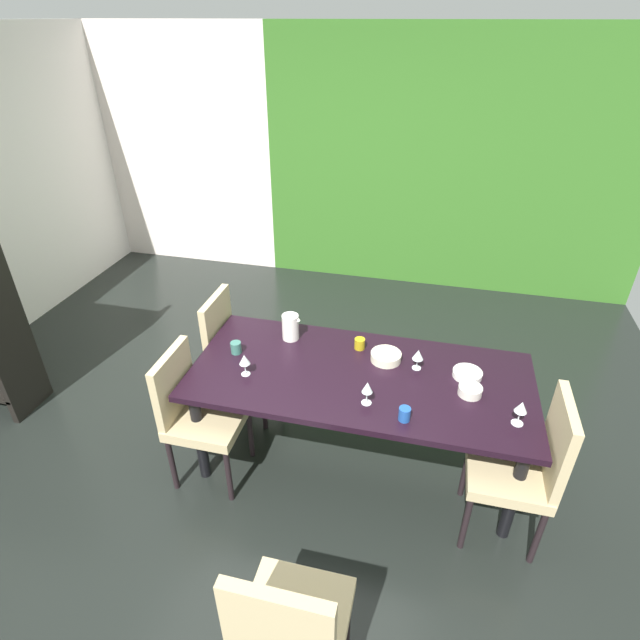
% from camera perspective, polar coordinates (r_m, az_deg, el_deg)
% --- Properties ---
extents(ground_plane, '(5.96, 5.52, 0.02)m').
position_cam_1_polar(ground_plane, '(3.79, -4.40, -12.69)').
color(ground_plane, black).
extents(back_panel_interior, '(2.06, 0.10, 2.59)m').
position_cam_1_polar(back_panel_interior, '(6.14, -15.24, 18.01)').
color(back_panel_interior, silver).
rests_on(back_panel_interior, ground_plane).
extents(garden_window_panel, '(3.90, 0.10, 2.59)m').
position_cam_1_polar(garden_window_panel, '(5.44, 15.11, 16.36)').
color(garden_window_panel, '#346A22').
rests_on(garden_window_panel, ground_plane).
extents(dining_table, '(2.10, 0.95, 0.73)m').
position_cam_1_polar(dining_table, '(3.15, 4.55, -7.23)').
color(dining_table, black).
rests_on(dining_table, ground_plane).
extents(chair_head_near, '(0.44, 0.44, 0.99)m').
position_cam_1_polar(chair_head_near, '(2.33, -3.54, -31.76)').
color(chair_head_near, tan).
rests_on(chair_head_near, ground_plane).
extents(chair_right_near, '(0.44, 0.44, 0.98)m').
position_cam_1_polar(chair_right_near, '(3.03, 22.52, -14.95)').
color(chair_right_near, tan).
rests_on(chair_right_near, ground_plane).
extents(chair_left_far, '(0.44, 0.44, 0.95)m').
position_cam_1_polar(chair_left_far, '(3.71, -9.67, -3.29)').
color(chair_left_far, tan).
rests_on(chair_left_far, ground_plane).
extents(chair_left_near, '(0.44, 0.44, 0.92)m').
position_cam_1_polar(chair_left_near, '(3.25, -14.01, -9.87)').
color(chair_left_near, tan).
rests_on(chair_left_near, ground_plane).
extents(wine_glass_south, '(0.06, 0.06, 0.15)m').
position_cam_1_polar(wine_glass_south, '(2.83, 5.43, -7.75)').
color(wine_glass_south, silver).
rests_on(wine_glass_south, dining_table).
extents(wine_glass_center, '(0.07, 0.07, 0.15)m').
position_cam_1_polar(wine_glass_center, '(2.89, 22.01, -9.30)').
color(wine_glass_center, silver).
rests_on(wine_glass_center, dining_table).
extents(wine_glass_east, '(0.07, 0.07, 0.14)m').
position_cam_1_polar(wine_glass_east, '(3.14, 11.14, -3.97)').
color(wine_glass_east, silver).
rests_on(wine_glass_east, dining_table).
extents(wine_glass_west, '(0.07, 0.07, 0.14)m').
position_cam_1_polar(wine_glass_west, '(3.06, -8.63, -4.56)').
color(wine_glass_west, silver).
rests_on(wine_glass_west, dining_table).
extents(serving_bowl_rear, '(0.20, 0.20, 0.05)m').
position_cam_1_polar(serving_bowl_rear, '(3.22, 7.54, -4.17)').
color(serving_bowl_rear, beige).
rests_on(serving_bowl_rear, dining_table).
extents(serving_bowl_near_window, '(0.14, 0.14, 0.05)m').
position_cam_1_polar(serving_bowl_near_window, '(3.05, 16.78, -7.73)').
color(serving_bowl_near_window, beige).
rests_on(serving_bowl_near_window, dining_table).
extents(serving_bowl_left, '(0.18, 0.18, 0.04)m').
position_cam_1_polar(serving_bowl_left, '(3.20, 16.49, -5.91)').
color(serving_bowl_left, silver).
rests_on(serving_bowl_left, dining_table).
extents(cup_front, '(0.07, 0.07, 0.07)m').
position_cam_1_polar(cup_front, '(3.31, 4.56, -2.71)').
color(cup_front, '#A98E16').
rests_on(cup_front, dining_table).
extents(cup_right, '(0.07, 0.07, 0.08)m').
position_cam_1_polar(cup_right, '(2.80, 9.63, -10.55)').
color(cup_right, '#1E4D9E').
rests_on(cup_right, dining_table).
extents(cup_near_shelf, '(0.07, 0.07, 0.08)m').
position_cam_1_polar(cup_near_shelf, '(3.30, -9.58, -3.13)').
color(cup_near_shelf, '#376C60').
rests_on(cup_near_shelf, dining_table).
extents(pitcher_corner, '(0.13, 0.11, 0.18)m').
position_cam_1_polar(pitcher_corner, '(3.37, -3.38, -0.78)').
color(pitcher_corner, silver).
rests_on(pitcher_corner, dining_table).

